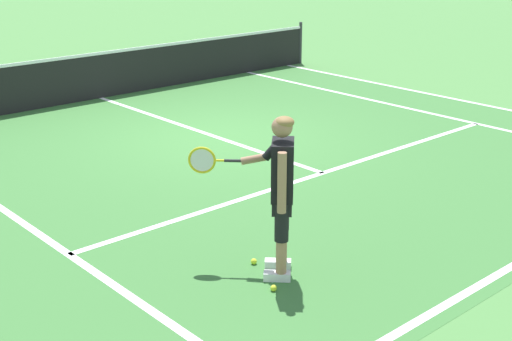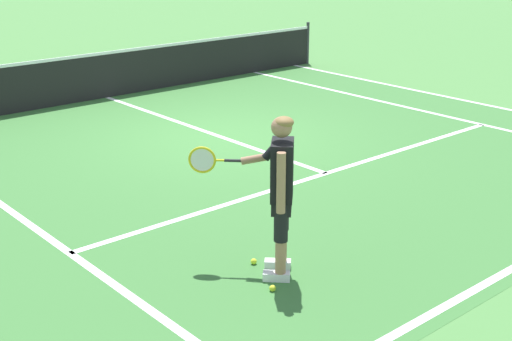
# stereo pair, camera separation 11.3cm
# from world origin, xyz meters

# --- Properties ---
(ground_plane) EXTENTS (80.00, 80.00, 0.00)m
(ground_plane) POSITION_xyz_m (0.00, 0.00, 0.00)
(ground_plane) COLOR #477F3D
(court_inner_surface) EXTENTS (10.98, 10.24, 0.00)m
(court_inner_surface) POSITION_xyz_m (0.00, -1.03, 0.00)
(court_inner_surface) COLOR #387033
(court_inner_surface) RESTS_ON ground
(line_service) EXTENTS (8.23, 0.10, 0.01)m
(line_service) POSITION_xyz_m (0.00, -2.51, 0.00)
(line_service) COLOR white
(line_service) RESTS_ON ground
(line_centre_service) EXTENTS (0.10, 6.40, 0.01)m
(line_centre_service) POSITION_xyz_m (0.00, 0.69, 0.00)
(line_centre_service) COLOR white
(line_centre_service) RESTS_ON ground
(line_singles_left) EXTENTS (0.10, 9.84, 0.01)m
(line_singles_left) POSITION_xyz_m (-4.12, -1.03, 0.00)
(line_singles_left) COLOR white
(line_singles_left) RESTS_ON ground
(line_singles_right) EXTENTS (0.10, 9.84, 0.01)m
(line_singles_right) POSITION_xyz_m (4.12, -1.03, 0.00)
(line_singles_right) COLOR white
(line_singles_right) RESTS_ON ground
(line_doubles_right) EXTENTS (0.10, 9.84, 0.01)m
(line_doubles_right) POSITION_xyz_m (5.49, -1.03, 0.00)
(line_doubles_right) COLOR white
(line_doubles_right) RESTS_ON ground
(tennis_net) EXTENTS (11.96, 0.08, 1.07)m
(tennis_net) POSITION_xyz_m (0.00, 3.89, 0.50)
(tennis_net) COLOR #333338
(tennis_net) RESTS_ON ground
(tennis_player) EXTENTS (0.74, 1.16, 1.71)m
(tennis_player) POSITION_xyz_m (-2.68, -4.39, 0.99)
(tennis_player) COLOR white
(tennis_player) RESTS_ON ground
(tennis_ball_near_feet) EXTENTS (0.07, 0.07, 0.07)m
(tennis_ball_near_feet) POSITION_xyz_m (-2.98, -4.63, 0.03)
(tennis_ball_near_feet) COLOR #CCE02D
(tennis_ball_near_feet) RESTS_ON ground
(tennis_ball_by_baseline) EXTENTS (0.07, 0.07, 0.07)m
(tennis_ball_by_baseline) POSITION_xyz_m (-2.73, -4.05, 0.03)
(tennis_ball_by_baseline) COLOR #CCE02D
(tennis_ball_by_baseline) RESTS_ON ground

